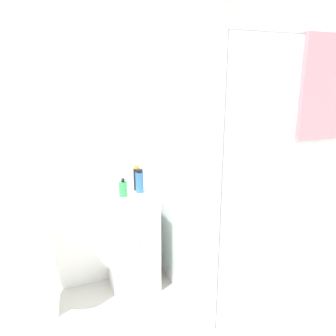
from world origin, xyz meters
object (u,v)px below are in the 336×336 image
object	(u,v)px
soap_dispenser	(123,189)
shampoo_bottle_tall_black	(137,178)
shampoo_bottle_blue	(140,181)
sink	(40,241)

from	to	relation	value
soap_dispenser	shampoo_bottle_tall_black	xyz separation A→B (m)	(0.14, 0.11, 0.04)
shampoo_bottle_blue	shampoo_bottle_tall_black	bearing A→B (deg)	93.41
sink	soap_dispenser	size ratio (longest dim) A/B	6.77
sink	shampoo_bottle_blue	size ratio (longest dim) A/B	5.30
shampoo_bottle_tall_black	shampoo_bottle_blue	distance (m)	0.07
soap_dispenser	shampoo_bottle_blue	xyz separation A→B (m)	(0.14, 0.04, 0.03)
shampoo_bottle_tall_black	shampoo_bottle_blue	world-z (taller)	shampoo_bottle_tall_black
shampoo_bottle_tall_black	shampoo_bottle_blue	size ratio (longest dim) A/B	1.09
soap_dispenser	shampoo_bottle_tall_black	bearing A→B (deg)	37.99
soap_dispenser	shampoo_bottle_blue	world-z (taller)	shampoo_bottle_blue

